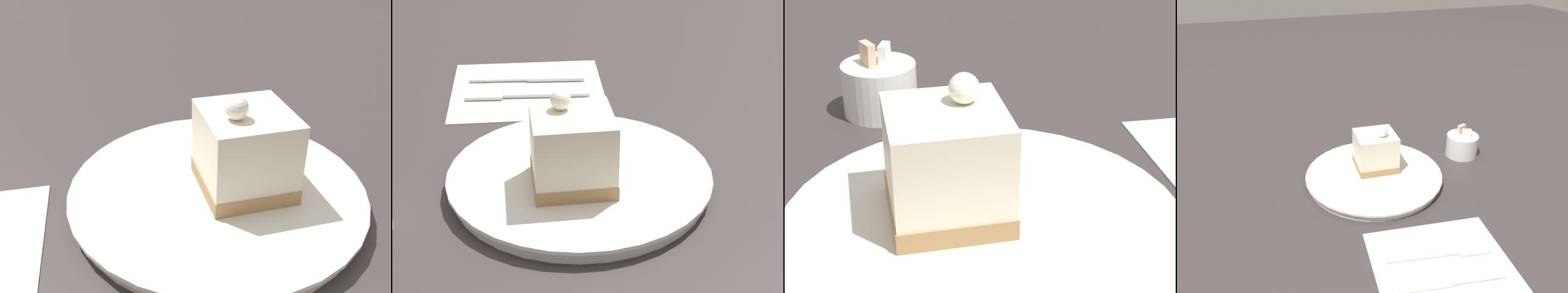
# 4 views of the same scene
# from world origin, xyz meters

# --- Properties ---
(ground_plane) EXTENTS (4.00, 4.00, 0.00)m
(ground_plane) POSITION_xyz_m (0.00, 0.00, 0.00)
(ground_plane) COLOR #383333
(plate) EXTENTS (0.28, 0.28, 0.02)m
(plate) POSITION_xyz_m (0.00, -0.01, 0.01)
(plate) COLOR silver
(plate) RESTS_ON ground_plane
(cake_slice) EXTENTS (0.09, 0.09, 0.10)m
(cake_slice) POSITION_xyz_m (-0.02, -0.00, 0.06)
(cake_slice) COLOR #AD8451
(cake_slice) RESTS_ON plate
(sugar_bowl) EXTENTS (0.07, 0.07, 0.07)m
(sugar_bowl) POSITION_xyz_m (-0.04, 0.22, 0.03)
(sugar_bowl) COLOR white
(sugar_bowl) RESTS_ON ground_plane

